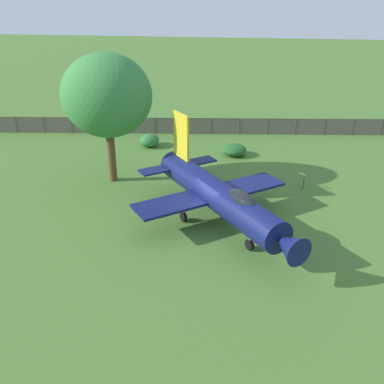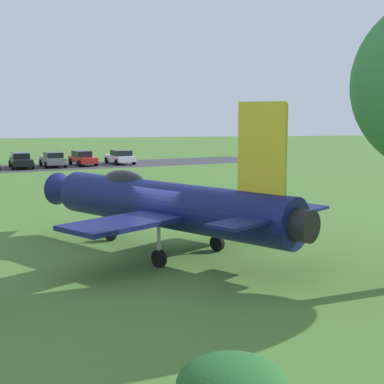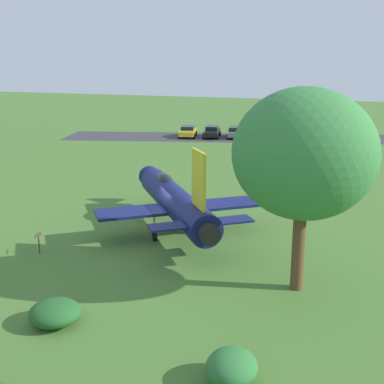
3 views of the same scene
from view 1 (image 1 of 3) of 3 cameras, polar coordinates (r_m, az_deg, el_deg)
The scene contains 7 objects.
ground_plane at distance 25.90m, azimuth 3.09°, elevation -4.00°, with size 200.00×200.00×0.00m, color #47722D.
display_jet at distance 24.76m, azimuth 3.64°, elevation -0.55°, with size 10.04×11.68×5.59m.
shade_tree at distance 30.06m, azimuth -11.03°, elevation 12.14°, with size 6.07×5.22×8.86m.
perimeter_fence at distance 41.25m, azimuth 0.60°, elevation 8.65°, with size 39.06×4.52×1.56m.
shrub_near_fence at distance 38.22m, azimuth -5.55°, elevation 6.71°, with size 1.65×1.86×1.08m.
shrub_by_tree at distance 36.13m, azimuth 5.51°, elevation 5.47°, with size 2.01×1.96×0.94m.
info_plaque at distance 30.72m, azimuth 14.36°, elevation 1.87°, with size 0.67×0.72×1.14m.
Camera 1 is at (1.68, -22.52, 12.68)m, focal length 41.06 mm.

